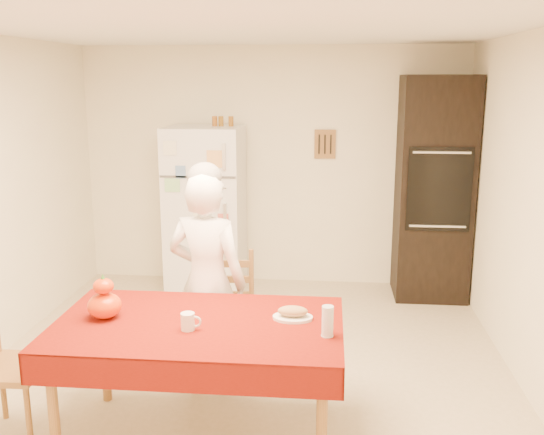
# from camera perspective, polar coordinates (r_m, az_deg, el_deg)

# --- Properties ---
(floor) EXTENTS (4.50, 4.50, 0.00)m
(floor) POSITION_cam_1_polar(r_m,az_deg,el_deg) (4.66, -2.64, -14.75)
(floor) COLOR tan
(floor) RESTS_ON ground
(room_shell) EXTENTS (4.02, 4.52, 2.51)m
(room_shell) POSITION_cam_1_polar(r_m,az_deg,el_deg) (4.16, -2.86, 5.45)
(room_shell) COLOR white
(room_shell) RESTS_ON ground
(refrigerator) EXTENTS (0.75, 0.74, 1.70)m
(refrigerator) POSITION_cam_1_polar(r_m,az_deg,el_deg) (6.23, -6.24, 0.69)
(refrigerator) COLOR white
(refrigerator) RESTS_ON floor
(oven_cabinet) EXTENTS (0.70, 0.62, 2.20)m
(oven_cabinet) POSITION_cam_1_polar(r_m,az_deg,el_deg) (6.19, 14.96, 2.61)
(oven_cabinet) COLOR black
(oven_cabinet) RESTS_ON floor
(dining_table) EXTENTS (1.70, 1.00, 0.76)m
(dining_table) POSITION_cam_1_polar(r_m,az_deg,el_deg) (3.67, -6.94, -10.76)
(dining_table) COLOR brown
(dining_table) RESTS_ON floor
(chair_far) EXTENTS (0.45, 0.43, 0.95)m
(chair_far) POSITION_cam_1_polar(r_m,az_deg,el_deg) (4.47, -4.33, -8.83)
(chair_far) COLOR brown
(chair_far) RESTS_ON floor
(chair_left) EXTENTS (0.41, 0.43, 0.95)m
(chair_left) POSITION_cam_1_polar(r_m,az_deg,el_deg) (4.10, -24.20, -12.06)
(chair_left) COLOR brown
(chair_left) RESTS_ON floor
(seated_woman) EXTENTS (0.64, 0.50, 1.57)m
(seated_woman) POSITION_cam_1_polar(r_m,az_deg,el_deg) (4.24, -6.12, -6.14)
(seated_woman) COLOR white
(seated_woman) RESTS_ON floor
(coffee_mug) EXTENTS (0.08, 0.08, 0.10)m
(coffee_mug) POSITION_cam_1_polar(r_m,az_deg,el_deg) (3.53, -7.93, -9.66)
(coffee_mug) COLOR silver
(coffee_mug) RESTS_ON dining_table
(pumpkin_lower) EXTENTS (0.20, 0.20, 0.15)m
(pumpkin_lower) POSITION_cam_1_polar(r_m,az_deg,el_deg) (3.79, -15.48, -7.99)
(pumpkin_lower) COLOR #DA5205
(pumpkin_lower) RESTS_ON dining_table
(pumpkin_upper) EXTENTS (0.12, 0.12, 0.09)m
(pumpkin_upper) POSITION_cam_1_polar(r_m,az_deg,el_deg) (3.75, -15.59, -6.24)
(pumpkin_upper) COLOR red
(pumpkin_upper) RESTS_ON pumpkin_lower
(wine_glass) EXTENTS (0.07, 0.07, 0.18)m
(wine_glass) POSITION_cam_1_polar(r_m,az_deg,el_deg) (3.42, 5.25, -9.70)
(wine_glass) COLOR silver
(wine_glass) RESTS_ON dining_table
(bread_plate) EXTENTS (0.24, 0.24, 0.02)m
(bread_plate) POSITION_cam_1_polar(r_m,az_deg,el_deg) (3.67, 1.97, -9.39)
(bread_plate) COLOR white
(bread_plate) RESTS_ON dining_table
(bread_loaf) EXTENTS (0.18, 0.10, 0.06)m
(bread_loaf) POSITION_cam_1_polar(r_m,az_deg,el_deg) (3.65, 1.97, -8.80)
(bread_loaf) COLOR #AA8454
(bread_loaf) RESTS_ON bread_plate
(spice_jar_left) EXTENTS (0.05, 0.05, 0.10)m
(spice_jar_left) POSITION_cam_1_polar(r_m,az_deg,el_deg) (6.13, -5.42, 9.02)
(spice_jar_left) COLOR #97551B
(spice_jar_left) RESTS_ON refrigerator
(spice_jar_mid) EXTENTS (0.05, 0.05, 0.10)m
(spice_jar_mid) POSITION_cam_1_polar(r_m,az_deg,el_deg) (6.12, -4.82, 9.02)
(spice_jar_mid) COLOR brown
(spice_jar_mid) RESTS_ON refrigerator
(spice_jar_right) EXTENTS (0.05, 0.05, 0.10)m
(spice_jar_right) POSITION_cam_1_polar(r_m,az_deg,el_deg) (6.11, -3.88, 9.03)
(spice_jar_right) COLOR brown
(spice_jar_right) RESTS_ON refrigerator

